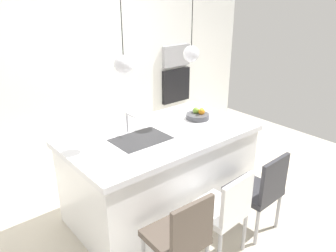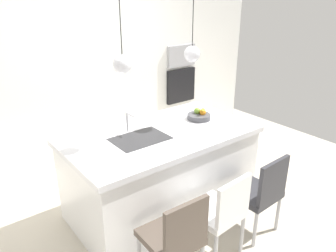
{
  "view_description": "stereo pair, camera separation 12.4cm",
  "coord_description": "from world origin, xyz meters",
  "px_view_note": "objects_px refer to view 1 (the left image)",
  "views": [
    {
      "loc": [
        -2.01,
        -2.52,
        2.35
      ],
      "look_at": [
        0.1,
        0.0,
        1.0
      ],
      "focal_mm": 35.71,
      "sensor_mm": 36.0,
      "label": 1
    },
    {
      "loc": [
        -1.91,
        -2.6,
        2.35
      ],
      "look_at": [
        0.1,
        0.0,
        1.0
      ],
      "focal_mm": 35.71,
      "sensor_mm": 36.0,
      "label": 2
    }
  ],
  "objects_px": {
    "oven": "(176,85)",
    "chair_far": "(259,189)",
    "microwave": "(176,56)",
    "chair_middle": "(223,209)",
    "fruit_bowl": "(198,115)",
    "chair_near": "(180,236)"
  },
  "relations": [
    {
      "from": "oven",
      "to": "fruit_bowl",
      "type": "bearing_deg",
      "value": -122.91
    },
    {
      "from": "chair_middle",
      "to": "chair_far",
      "type": "relative_size",
      "value": 0.98
    },
    {
      "from": "fruit_bowl",
      "to": "chair_far",
      "type": "xyz_separation_m",
      "value": [
        -0.06,
        -0.96,
        -0.5
      ]
    },
    {
      "from": "chair_middle",
      "to": "microwave",
      "type": "bearing_deg",
      "value": 57.36
    },
    {
      "from": "microwave",
      "to": "chair_near",
      "type": "distance_m",
      "value": 3.39
    },
    {
      "from": "microwave",
      "to": "chair_middle",
      "type": "distance_m",
      "value": 3.08
    },
    {
      "from": "oven",
      "to": "chair_middle",
      "type": "height_order",
      "value": "oven"
    },
    {
      "from": "oven",
      "to": "microwave",
      "type": "bearing_deg",
      "value": 0.0
    },
    {
      "from": "oven",
      "to": "chair_far",
      "type": "xyz_separation_m",
      "value": [
        -1.05,
        -2.5,
        -0.36
      ]
    },
    {
      "from": "chair_far",
      "to": "fruit_bowl",
      "type": "bearing_deg",
      "value": 86.35
    },
    {
      "from": "fruit_bowl",
      "to": "microwave",
      "type": "distance_m",
      "value": 1.86
    },
    {
      "from": "chair_near",
      "to": "oven",
      "type": "bearing_deg",
      "value": 49.64
    },
    {
      "from": "fruit_bowl",
      "to": "chair_middle",
      "type": "xyz_separation_m",
      "value": [
        -0.6,
        -0.96,
        -0.5
      ]
    },
    {
      "from": "fruit_bowl",
      "to": "chair_far",
      "type": "relative_size",
      "value": 0.31
    },
    {
      "from": "oven",
      "to": "chair_near",
      "type": "distance_m",
      "value": 3.3
    },
    {
      "from": "chair_near",
      "to": "chair_far",
      "type": "height_order",
      "value": "same"
    },
    {
      "from": "fruit_bowl",
      "to": "microwave",
      "type": "xyz_separation_m",
      "value": [
        0.99,
        1.53,
        0.36
      ]
    },
    {
      "from": "microwave",
      "to": "chair_far",
      "type": "bearing_deg",
      "value": -112.9
    },
    {
      "from": "oven",
      "to": "chair_middle",
      "type": "relative_size",
      "value": 0.65
    },
    {
      "from": "chair_middle",
      "to": "chair_far",
      "type": "height_order",
      "value": "chair_far"
    },
    {
      "from": "fruit_bowl",
      "to": "chair_near",
      "type": "distance_m",
      "value": 1.57
    },
    {
      "from": "microwave",
      "to": "oven",
      "type": "height_order",
      "value": "microwave"
    }
  ]
}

